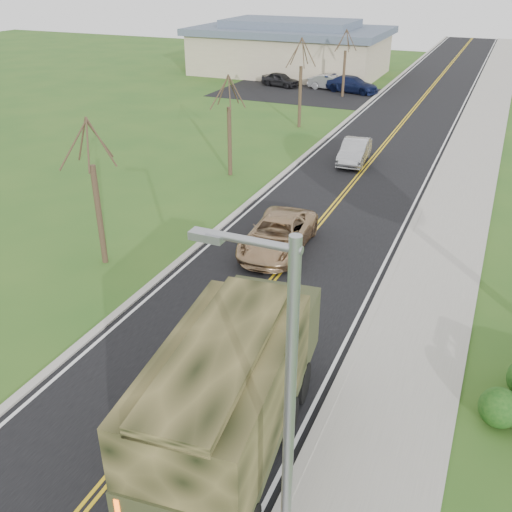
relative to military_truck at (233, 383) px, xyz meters
The scene contains 17 objects.
ground 4.29m from the military_truck, 130.62° to the right, with size 160.00×160.00×0.00m, color #2A551C.
road 37.34m from the military_truck, 93.70° to the left, with size 8.00×120.00×0.01m, color black.
curb_right 37.30m from the military_truck, 87.31° to the left, with size 0.30×120.00×0.12m, color #9E998E.
sidewalk_right 37.42m from the military_truck, 84.63° to the left, with size 3.20×120.00×0.10m, color #9E998E.
curb_left 37.83m from the military_truck, 99.99° to the left, with size 0.30×120.00×0.10m, color #9E998E.
street_light 4.71m from the military_truck, 52.93° to the right, with size 1.65×0.22×8.00m.
bare_tree_a 11.85m from the military_truck, 142.58° to the left, with size 1.93×2.26×6.08m.
bare_tree_b 21.38m from the military_truck, 116.10° to the left, with size 1.83×2.14×5.73m.
bare_tree_c 32.59m from the military_truck, 106.78° to the left, with size 2.04×2.39×6.42m.
bare_tree_d 44.21m from the military_truck, 102.28° to the left, with size 1.88×2.20×5.91m.
commercial_building 56.26m from the military_truck, 109.08° to the left, with size 25.50×21.50×5.65m.
military_truck is the anchor object (origin of this frame).
suv_champagne 11.66m from the military_truck, 106.08° to the left, with size 2.43×5.27×1.46m, color tan.
sedan_silver 24.68m from the military_truck, 97.78° to the left, with size 1.50×4.30×1.42m, color #AFB0B4.
lot_car_dark 48.41m from the military_truck, 109.95° to the left, with size 1.61×4.00×1.36m, color black.
lot_car_silver 47.41m from the military_truck, 103.97° to the left, with size 1.52×4.35×1.43m, color #A8A8AD.
lot_car_navy 46.43m from the military_truck, 101.33° to the left, with size 2.10×5.15×1.50m, color #10183C.
Camera 1 is at (7.18, -6.80, 11.13)m, focal length 40.00 mm.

